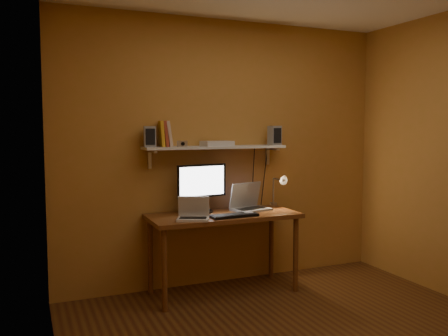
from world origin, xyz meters
name	(u,v)px	position (x,y,z in m)	size (l,w,h in m)	color
room	(318,164)	(0.00, 0.00, 1.30)	(3.44, 3.24, 2.64)	#5A3817
desk	(223,223)	(-0.17, 1.28, 0.66)	(1.40, 0.60, 0.75)	brown
wall_shelf	(216,148)	(-0.17, 1.47, 1.36)	(1.40, 0.25, 0.21)	silver
monitor	(202,186)	(-0.32, 1.42, 1.01)	(0.50, 0.24, 0.46)	black
laptop	(248,203)	(0.14, 1.38, 0.82)	(0.41, 0.34, 0.26)	gray
netbook	(193,213)	(-0.51, 1.13, 0.81)	(0.33, 0.29, 0.20)	silver
keyboard	(234,215)	(-0.14, 1.11, 0.76)	(0.44, 0.15, 0.02)	black
mouse	(249,213)	(0.02, 1.12, 0.77)	(0.10, 0.06, 0.04)	silver
desk_lamp	(279,186)	(0.49, 1.41, 0.96)	(0.09, 0.23, 0.38)	silver
speaker_left	(150,137)	(-0.81, 1.48, 1.47)	(0.10, 0.10, 0.19)	gray
speaker_right	(275,135)	(0.47, 1.46, 1.47)	(0.11, 0.11, 0.19)	gray
books	(165,134)	(-0.66, 1.49, 1.49)	(0.14, 0.17, 0.24)	gold
shelf_camera	(182,144)	(-0.52, 1.41, 1.40)	(0.09, 0.04, 0.06)	silver
router	(217,143)	(-0.15, 1.47, 1.40)	(0.29, 0.19, 0.05)	silver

